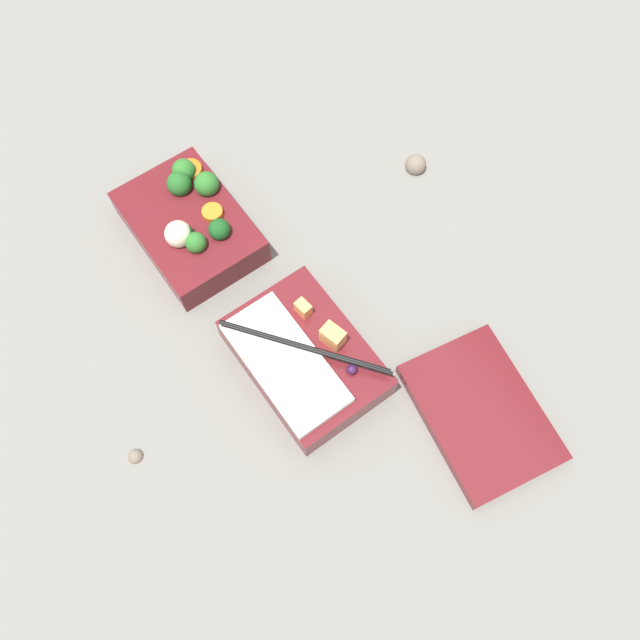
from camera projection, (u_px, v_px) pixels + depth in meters
ground_plane at (250, 291)px, 0.86m from camera, size 3.00×3.00×0.00m
bento_tray_vegetable at (190, 224)px, 0.87m from camera, size 0.20×0.14×0.08m
bento_tray_rice at (303, 358)px, 0.79m from camera, size 0.20×0.14×0.08m
bento_lid at (481, 413)px, 0.78m from camera, size 0.22×0.17×0.02m
pebble_0 at (416, 165)px, 0.93m from camera, size 0.03×0.03×0.03m
pebble_1 at (135, 456)px, 0.76m from camera, size 0.02×0.02×0.02m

